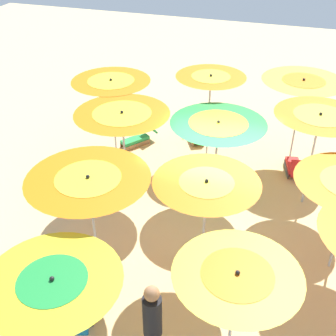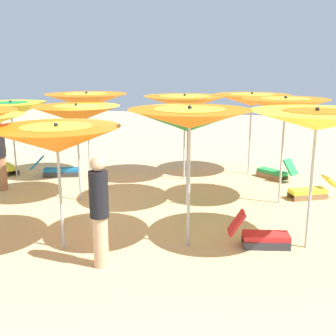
{
  "view_description": "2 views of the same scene",
  "coord_description": "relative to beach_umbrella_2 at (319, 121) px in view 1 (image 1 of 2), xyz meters",
  "views": [
    {
      "loc": [
        7.6,
        1.42,
        6.71
      ],
      "look_at": [
        0.18,
        -0.98,
        1.57
      ],
      "focal_mm": 45.95,
      "sensor_mm": 36.0,
      "label": 1
    },
    {
      "loc": [
        -3.07,
        8.74,
        3.15
      ],
      "look_at": [
        -1.05,
        1.14,
        1.19
      ],
      "focal_mm": 44.41,
      "sensor_mm": 36.0,
      "label": 2
    }
  ],
  "objects": [
    {
      "name": "lounger_2",
      "position": [
        -1.43,
        -5.01,
        -2.07
      ],
      "size": [
        1.16,
        0.97,
        0.65
      ],
      "rotation": [
        0.0,
        0.0,
        5.66
      ],
      "color": "olive",
      "rests_on": "ground"
    },
    {
      "name": "beach_umbrella_7",
      "position": [
        -1.55,
        -2.86,
        -0.03
      ],
      "size": [
        1.91,
        1.91,
        2.48
      ],
      "color": "#B2B2B7",
      "rests_on": "ground"
    },
    {
      "name": "beach_umbrella_3",
      "position": [
        -2.03,
        -0.47,
        -0.02
      ],
      "size": [
        2.21,
        2.21,
        2.48
      ],
      "color": "#B2B2B7",
      "rests_on": "ground"
    },
    {
      "name": "beach_umbrella_10",
      "position": [
        1.06,
        -4.34,
        -0.13
      ],
      "size": [
        2.23,
        2.23,
        2.39
      ],
      "color": "#B2B2B7",
      "rests_on": "ground"
    },
    {
      "name": "ground",
      "position": [
        1.65,
        -2.0,
        -2.3
      ],
      "size": [
        36.52,
        36.52,
        0.04
      ],
      "primitive_type": "cube",
      "color": "#D1B57F"
    },
    {
      "name": "beach_umbrella_9",
      "position": [
        3.73,
        -3.86,
        -0.09
      ],
      "size": [
        2.25,
        2.25,
        2.43
      ],
      "color": "#B2B2B7",
      "rests_on": "ground"
    },
    {
      "name": "beach_umbrella_8",
      "position": [
        5.82,
        -3.38,
        -0.36
      ],
      "size": [
        1.99,
        1.99,
        2.19
      ],
      "color": "#B2B2B7",
      "rests_on": "ground"
    },
    {
      "name": "beach_umbrella_4",
      "position": [
        4.88,
        -0.95,
        -0.35
      ],
      "size": [
        1.9,
        1.9,
        2.15
      ],
      "color": "#B2B2B7",
      "rests_on": "ground"
    },
    {
      "name": "beach_umbrella_2",
      "position": [
        0.0,
        0.0,
        0.0
      ],
      "size": [
        2.06,
        2.06,
        2.5
      ],
      "color": "#B2B2B7",
      "rests_on": "ground"
    },
    {
      "name": "beach_umbrella_11",
      "position": [
        -0.66,
        -5.39,
        -0.11
      ],
      "size": [
        2.14,
        2.14,
        2.39
      ],
      "color": "#B2B2B7",
      "rests_on": "ground"
    },
    {
      "name": "lounger_3",
      "position": [
        4.65,
        -3.67,
        -2.08
      ],
      "size": [
        1.38,
        0.72,
        0.61
      ],
      "rotation": [
        0.0,
        0.0,
        3.47
      ],
      "color": "#333338",
      "rests_on": "ground"
    },
    {
      "name": "beach_umbrella_5",
      "position": [
        3.03,
        -1.86,
        -0.22
      ],
      "size": [
        1.98,
        1.98,
        2.3
      ],
      "color": "#B2B2B7",
      "rests_on": "ground"
    },
    {
      "name": "beach_umbrella_6",
      "position": [
        0.5,
        -2.19,
        -0.35
      ],
      "size": [
        2.25,
        2.25,
        2.2
      ],
      "color": "#B2B2B7",
      "rests_on": "ground"
    },
    {
      "name": "beachgoer_1",
      "position": [
        5.34,
        -2.1,
        -1.28
      ],
      "size": [
        0.3,
        0.3,
        1.89
      ],
      "rotation": [
        0.0,
        0.0,
        2.85
      ],
      "color": "#A3704C",
      "rests_on": "ground"
    },
    {
      "name": "lounger_1",
      "position": [
        -2.3,
        -3.43,
        -2.08
      ],
      "size": [
        1.25,
        0.88,
        0.54
      ],
      "rotation": [
        0.0,
        0.0,
        6.76
      ],
      "color": "olive",
      "rests_on": "ground"
    },
    {
      "name": "lounger_0",
      "position": [
        -1.25,
        -0.31,
        -2.07
      ],
      "size": [
        1.13,
        0.59,
        0.65
      ],
      "rotation": [
        0.0,
        0.0,
        3.35
      ],
      "color": "#333338",
      "rests_on": "ground"
    }
  ]
}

